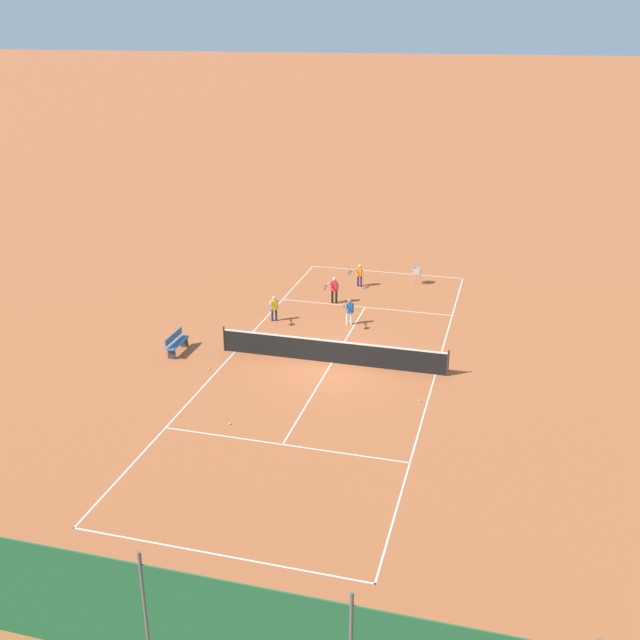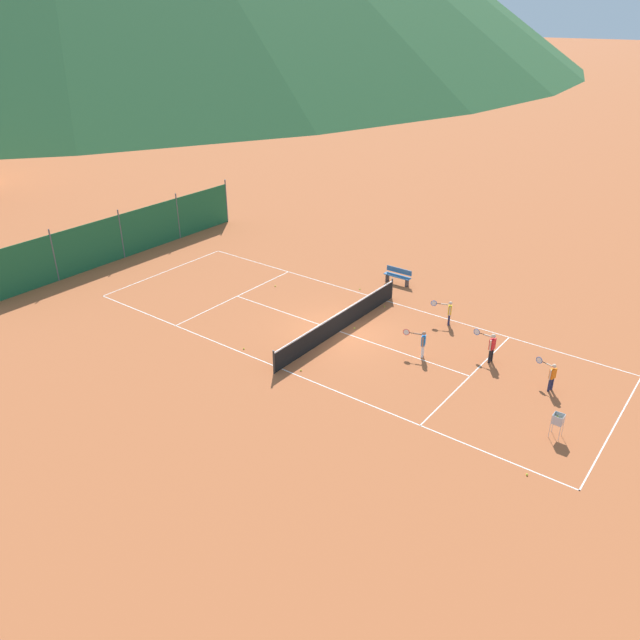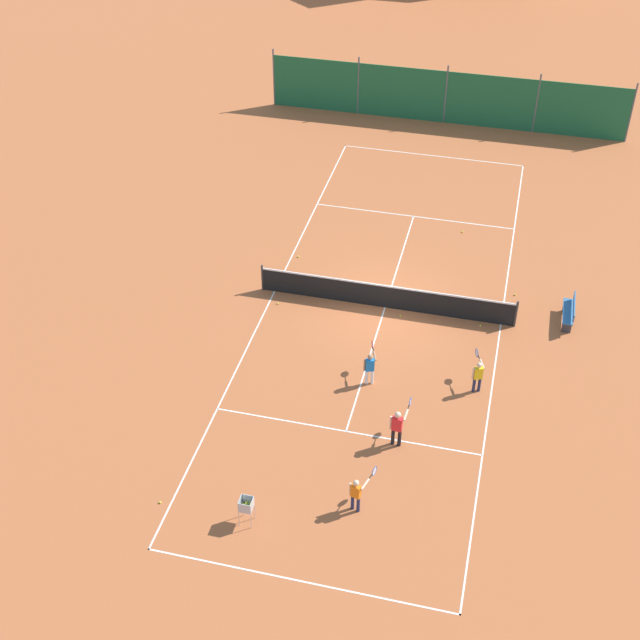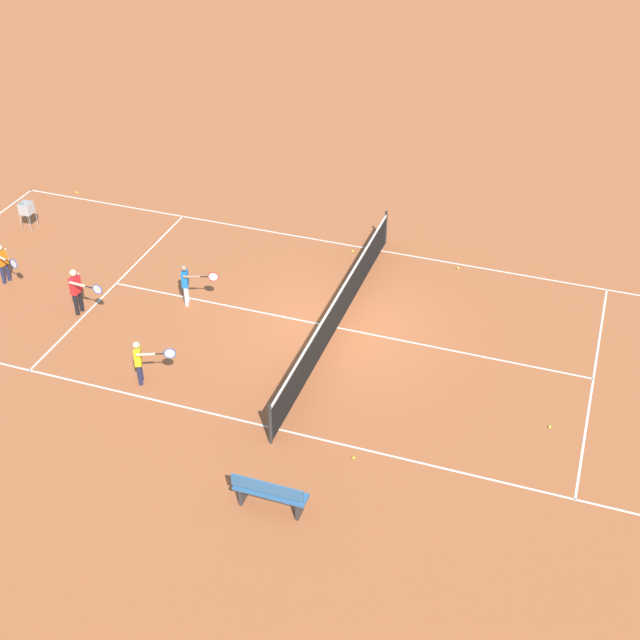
{
  "view_description": "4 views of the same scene",
  "coord_description": "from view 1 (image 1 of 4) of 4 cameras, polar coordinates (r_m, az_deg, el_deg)",
  "views": [
    {
      "loc": [
        -6.56,
        26.11,
        12.61
      ],
      "look_at": [
        1.07,
        -2.18,
        0.87
      ],
      "focal_mm": 42.0,
      "sensor_mm": 36.0,
      "label": 1
    },
    {
      "loc": [
        -20.58,
        -14.35,
        13.24
      ],
      "look_at": [
        -1.51,
        -0.02,
        1.2
      ],
      "focal_mm": 35.0,
      "sensor_mm": 36.0,
      "label": 2
    },
    {
      "loc": [
        3.83,
        -25.15,
        19.17
      ],
      "look_at": [
        -1.82,
        -2.34,
        0.85
      ],
      "focal_mm": 50.0,
      "sensor_mm": 36.0,
      "label": 3
    },
    {
      "loc": [
        17.68,
        5.68,
        13.19
      ],
      "look_at": [
        1.73,
        0.15,
        1.41
      ],
      "focal_mm": 50.0,
      "sensor_mm": 36.0,
      "label": 4
    }
  ],
  "objects": [
    {
      "name": "tennis_ball_mid_court",
      "position": [
        29.78,
        8.3,
        -3.39
      ],
      "size": [
        0.07,
        0.07,
        0.07
      ],
      "primitive_type": "sphere",
      "color": "#CCE033",
      "rests_on": "ground"
    },
    {
      "name": "tennis_net",
      "position": [
        29.52,
        0.91,
        -2.39
      ],
      "size": [
        9.18,
        0.08,
        1.06
      ],
      "color": "#2D2D2D",
      "rests_on": "ground"
    },
    {
      "name": "tennis_ball_near_corner",
      "position": [
        30.89,
        -5.12,
        -2.28
      ],
      "size": [
        0.07,
        0.07,
        0.07
      ],
      "primitive_type": "sphere",
      "color": "#CCE033",
      "rests_on": "ground"
    },
    {
      "name": "tennis_ball_alley_right",
      "position": [
        29.46,
        -8.42,
        -3.69
      ],
      "size": [
        0.07,
        0.07,
        0.07
      ],
      "primitive_type": "sphere",
      "color": "#CCE033",
      "rests_on": "ground"
    },
    {
      "name": "ball_hopper",
      "position": [
        38.69,
        7.38,
        3.66
      ],
      "size": [
        0.36,
        0.36,
        0.89
      ],
      "color": "#B7B7BC",
      "rests_on": "ground"
    },
    {
      "name": "court_line_markings",
      "position": [
        29.72,
        0.91,
        -3.26
      ],
      "size": [
        8.25,
        23.85,
        0.01
      ],
      "color": "white",
      "rests_on": "ground"
    },
    {
      "name": "ground_plane",
      "position": [
        29.72,
        0.91,
        -3.27
      ],
      "size": [
        600.0,
        600.0,
        0.0
      ],
      "primitive_type": "plane",
      "color": "#B25B33"
    },
    {
      "name": "tennis_ball_service_box",
      "position": [
        25.53,
        -6.86,
        -7.85
      ],
      "size": [
        0.07,
        0.07,
        0.07
      ],
      "primitive_type": "sphere",
      "color": "#CCE033",
      "rests_on": "ground"
    },
    {
      "name": "tennis_ball_far_corner",
      "position": [
        27.02,
        7.62,
        -6.11
      ],
      "size": [
        0.07,
        0.07,
        0.07
      ],
      "primitive_type": "sphere",
      "color": "#CCE033",
      "rests_on": "ground"
    },
    {
      "name": "tennis_ball_alley_left",
      "position": [
        38.64,
        11.07,
        2.42
      ],
      "size": [
        0.07,
        0.07,
        0.07
      ],
      "primitive_type": "sphere",
      "color": "#CCE033",
      "rests_on": "ground"
    },
    {
      "name": "player_far_service",
      "position": [
        33.13,
        2.24,
        0.75
      ],
      "size": [
        0.39,
        1.04,
        1.19
      ],
      "color": "white",
      "rests_on": "ground"
    },
    {
      "name": "player_near_baseline",
      "position": [
        33.58,
        -3.53,
        1.0
      ],
      "size": [
        0.4,
        1.02,
        1.17
      ],
      "color": "#23284C",
      "rests_on": "ground"
    },
    {
      "name": "player_near_service",
      "position": [
        35.66,
        1.07,
        2.43
      ],
      "size": [
        0.48,
        1.06,
        1.31
      ],
      "color": "black",
      "rests_on": "ground"
    },
    {
      "name": "tennis_ball_by_net_left",
      "position": [
        30.2,
        -0.06,
        -2.77
      ],
      "size": [
        0.07,
        0.07,
        0.07
      ],
      "primitive_type": "sphere",
      "color": "#CCE033",
      "rests_on": "ground"
    },
    {
      "name": "player_far_baseline",
      "position": [
        38.05,
        2.99,
        3.54
      ],
      "size": [
        0.61,
        0.93,
        1.17
      ],
      "color": "#23284C",
      "rests_on": "ground"
    },
    {
      "name": "courtside_bench",
      "position": [
        30.97,
        -10.87,
        -1.69
      ],
      "size": [
        0.36,
        1.5,
        0.84
      ],
      "color": "#336699",
      "rests_on": "ground"
    },
    {
      "name": "windscreen_fence_far",
      "position": [
        16.83,
        -13.13,
        -21.06
      ],
      "size": [
        17.28,
        0.08,
        2.9
      ],
      "color": "#1E6038",
      "rests_on": "ground"
    }
  ]
}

